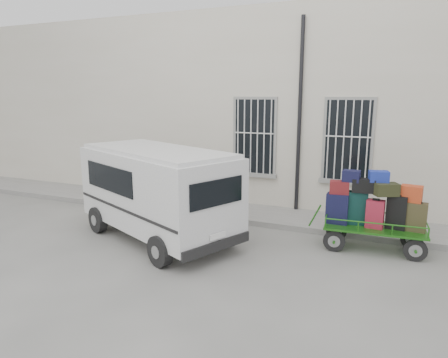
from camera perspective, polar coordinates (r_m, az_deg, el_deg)
ground at (r=9.75m, az=0.86°, el=-9.01°), size 80.00×80.00×0.00m
building at (r=14.36m, az=9.19°, el=9.87°), size 24.00×5.15×6.00m
sidewalk at (r=11.69m, az=4.88°, el=-5.06°), size 24.00×1.70×0.15m
luggage_cart at (r=9.60m, az=20.55°, el=-4.21°), size 2.58×1.11×1.84m
van at (r=9.78m, az=-9.55°, el=-1.25°), size 4.77×3.52×2.24m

